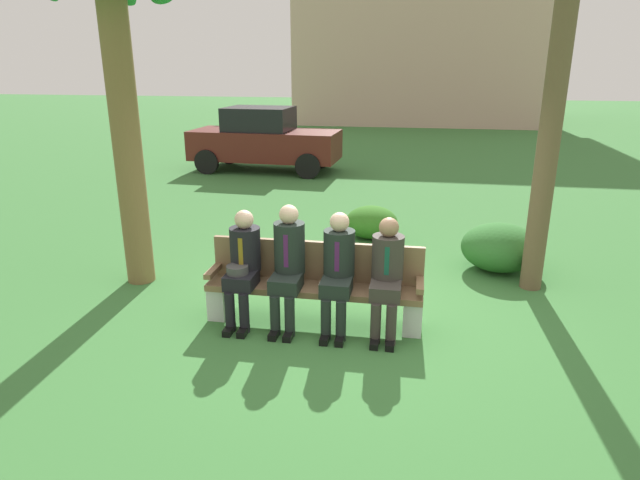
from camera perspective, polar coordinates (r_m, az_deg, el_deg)
ground_plane at (r=6.38m, az=3.01°, el=-7.92°), size 80.00×80.00×0.00m
park_bench at (r=6.09m, az=-0.56°, el=-4.66°), size 2.39×0.44×0.90m
seated_man_leftmost at (r=6.05m, az=-8.08°, el=-2.26°), size 0.34×0.72×1.27m
seated_man_centerleft at (r=5.92m, az=-3.39°, el=-2.13°), size 0.34×0.72×1.35m
seated_man_centerright at (r=5.83m, az=1.89°, el=-2.75°), size 0.34×0.72×1.29m
seated_man_rightmost at (r=5.78m, az=7.02°, el=-3.21°), size 0.34×0.72×1.26m
palm_tree_tall at (r=7.22m, az=-20.75°, el=20.75°), size 1.65×1.65×4.69m
shrub_near_bench at (r=8.01m, az=18.37°, el=-0.74°), size 1.07×0.98×0.67m
shrub_mid_lawn at (r=9.08m, az=5.41°, el=1.88°), size 0.86×0.79×0.54m
parked_car_near at (r=14.79m, az=-5.89°, el=10.43°), size 3.97×1.86×1.68m
building_backdrop at (r=29.27m, az=10.92°, el=21.36°), size 12.22×8.78×9.14m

